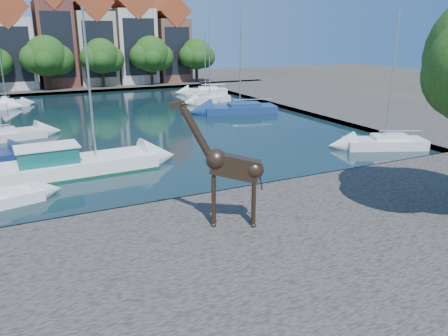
% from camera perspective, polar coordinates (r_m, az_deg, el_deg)
% --- Properties ---
extents(ground, '(160.00, 160.00, 0.00)m').
position_cam_1_polar(ground, '(25.35, 2.49, -3.46)').
color(ground, '#38332B').
rests_on(ground, ground).
extents(water_basin, '(38.00, 50.00, 0.08)m').
position_cam_1_polar(water_basin, '(47.08, -11.55, 6.09)').
color(water_basin, black).
rests_on(water_basin, ground).
extents(near_quay, '(50.00, 14.00, 0.50)m').
position_cam_1_polar(near_quay, '(19.90, 12.21, -9.21)').
color(near_quay, '#544F49').
rests_on(near_quay, ground).
extents(far_quay, '(60.00, 16.00, 0.50)m').
position_cam_1_polar(far_quay, '(78.13, -17.67, 10.21)').
color(far_quay, '#544F49').
rests_on(far_quay, ground).
extents(right_quay, '(14.00, 52.00, 0.50)m').
position_cam_1_polar(right_quay, '(58.34, 13.14, 8.35)').
color(right_quay, '#544F49').
rests_on(right_quay, ground).
extents(townhouse_west_inner, '(6.43, 9.18, 15.15)m').
position_cam_1_polar(townhouse_west_inner, '(76.81, -26.16, 14.50)').
color(townhouse_west_inner, silver).
rests_on(townhouse_west_inner, far_quay).
extents(townhouse_center, '(5.44, 9.18, 16.93)m').
position_cam_1_polar(townhouse_center, '(77.14, -21.28, 15.84)').
color(townhouse_center, brown).
rests_on(townhouse_center, far_quay).
extents(townhouse_east_inner, '(5.94, 9.18, 15.79)m').
position_cam_1_polar(townhouse_east_inner, '(77.95, -16.69, 15.81)').
color(townhouse_east_inner, tan).
rests_on(townhouse_east_inner, far_quay).
extents(townhouse_east_mid, '(6.43, 9.18, 16.65)m').
position_cam_1_polar(townhouse_east_mid, '(79.31, -11.90, 16.44)').
color(townhouse_east_mid, beige).
rests_on(townhouse_east_mid, far_quay).
extents(townhouse_east_end, '(5.44, 9.18, 14.43)m').
position_cam_1_polar(townhouse_east_end, '(81.20, -7.24, 15.98)').
color(townhouse_east_end, brown).
rests_on(townhouse_east_end, far_quay).
extents(far_tree_mid_west, '(7.80, 6.00, 8.00)m').
position_cam_1_polar(far_tree_mid_west, '(71.60, -22.11, 13.23)').
color(far_tree_mid_west, '#332114').
rests_on(far_tree_mid_west, far_quay).
extents(far_tree_mid_east, '(7.02, 5.40, 7.52)m').
position_cam_1_polar(far_tree_mid_east, '(72.65, -15.66, 13.76)').
color(far_tree_mid_east, '#332114').
rests_on(far_tree_mid_east, far_quay).
extents(far_tree_east, '(7.54, 5.80, 7.84)m').
position_cam_1_polar(far_tree_east, '(74.54, -9.44, 14.32)').
color(far_tree_east, '#332114').
rests_on(far_tree_east, far_quay).
extents(far_tree_far_east, '(6.76, 5.20, 7.36)m').
position_cam_1_polar(far_tree_far_east, '(77.23, -3.57, 14.50)').
color(far_tree_far_east, '#332114').
rests_on(far_tree_far_east, far_quay).
extents(giraffe_statue, '(3.74, 2.20, 5.73)m').
position_cam_1_polar(giraffe_statue, '(19.38, 0.54, 0.25)').
color(giraffe_statue, '#332619').
rests_on(giraffe_statue, near_quay).
extents(motorsailer, '(10.18, 3.37, 10.39)m').
position_cam_1_polar(motorsailer, '(30.08, -19.20, 0.70)').
color(motorsailer, white).
rests_on(motorsailer, water_basin).
extents(sailboat_left_c, '(7.10, 3.44, 11.08)m').
position_cam_1_polar(sailboat_left_c, '(42.01, -26.97, 3.99)').
color(sailboat_left_c, silver).
rests_on(sailboat_left_c, water_basin).
extents(sailboat_left_d, '(5.06, 3.21, 9.16)m').
position_cam_1_polar(sailboat_left_d, '(60.13, -26.51, 7.63)').
color(sailboat_left_d, white).
rests_on(sailboat_left_d, water_basin).
extents(sailboat_right_a, '(6.65, 4.51, 10.34)m').
position_cam_1_polar(sailboat_right_a, '(37.12, 20.29, 3.33)').
color(sailboat_right_a, silver).
rests_on(sailboat_right_a, water_basin).
extents(sailboat_right_b, '(8.62, 4.65, 11.45)m').
position_cam_1_polar(sailboat_right_b, '(50.40, 2.09, 7.91)').
color(sailboat_right_b, navy).
rests_on(sailboat_right_b, water_basin).
extents(sailboat_right_c, '(5.69, 2.76, 10.74)m').
position_cam_1_polar(sailboat_right_c, '(57.91, -1.88, 9.18)').
color(sailboat_right_c, silver).
rests_on(sailboat_right_c, water_basin).
extents(sailboat_right_d, '(6.66, 3.85, 8.87)m').
position_cam_1_polar(sailboat_right_d, '(66.13, -2.43, 10.15)').
color(sailboat_right_d, white).
rests_on(sailboat_right_d, water_basin).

